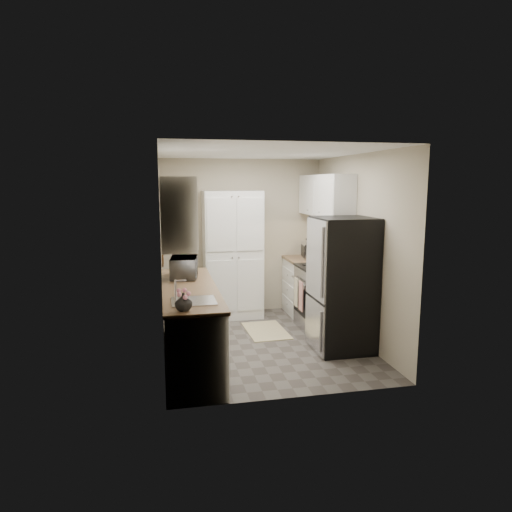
% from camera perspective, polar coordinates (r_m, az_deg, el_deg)
% --- Properties ---
extents(ground, '(3.20, 3.20, 0.00)m').
position_cam_1_polar(ground, '(6.23, 0.90, -10.79)').
color(ground, '#56514C').
rests_on(ground, ground).
extents(room_shell, '(2.64, 3.24, 2.52)m').
position_cam_1_polar(room_shell, '(5.86, 0.78, 4.28)').
color(room_shell, '#B8AE95').
rests_on(room_shell, ground).
extents(pantry_cabinet, '(0.90, 0.55, 2.00)m').
position_cam_1_polar(pantry_cabinet, '(7.19, -2.95, 0.16)').
color(pantry_cabinet, white).
rests_on(pantry_cabinet, ground).
extents(base_cabinet_left, '(0.60, 2.30, 0.88)m').
position_cam_1_polar(base_cabinet_left, '(5.55, -8.23, -8.62)').
color(base_cabinet_left, white).
rests_on(base_cabinet_left, ground).
extents(countertop_left, '(0.63, 2.33, 0.04)m').
position_cam_1_polar(countertop_left, '(5.43, -8.34, -3.98)').
color(countertop_left, '#846647').
rests_on(countertop_left, base_cabinet_left).
extents(base_cabinet_right, '(0.60, 0.80, 0.88)m').
position_cam_1_polar(base_cabinet_right, '(7.46, 6.33, -3.95)').
color(base_cabinet_right, white).
rests_on(base_cabinet_right, ground).
extents(countertop_right, '(0.63, 0.83, 0.04)m').
position_cam_1_polar(countertop_right, '(7.37, 6.39, -0.46)').
color(countertop_right, '#846647').
rests_on(countertop_right, base_cabinet_right).
extents(electric_range, '(0.71, 0.78, 1.13)m').
position_cam_1_polar(electric_range, '(6.71, 8.34, -5.14)').
color(electric_range, '#B7B7BC').
rests_on(electric_range, ground).
extents(refrigerator, '(0.70, 0.72, 1.70)m').
position_cam_1_polar(refrigerator, '(5.89, 10.78, -3.51)').
color(refrigerator, '#B7B7BC').
rests_on(refrigerator, ground).
extents(microwave, '(0.38, 0.52, 0.27)m').
position_cam_1_polar(microwave, '(5.88, -8.97, -1.44)').
color(microwave, '#A5A4A9').
rests_on(microwave, countertop_left).
extents(wine_bottle, '(0.07, 0.07, 0.26)m').
position_cam_1_polar(wine_bottle, '(6.14, -10.18, -1.06)').
color(wine_bottle, black).
rests_on(wine_bottle, countertop_left).
extents(flower_vase, '(0.22, 0.22, 0.17)m').
position_cam_1_polar(flower_vase, '(4.40, -9.06, -5.68)').
color(flower_vase, silver).
rests_on(flower_vase, countertop_left).
extents(cutting_board, '(0.09, 0.26, 0.33)m').
position_cam_1_polar(cutting_board, '(6.50, -8.99, -0.14)').
color(cutting_board, '#3E883A').
rests_on(cutting_board, countertop_left).
extents(toaster_oven, '(0.41, 0.48, 0.25)m').
position_cam_1_polar(toaster_oven, '(7.36, 7.16, 0.66)').
color(toaster_oven, silver).
rests_on(toaster_oven, countertop_right).
extents(fruit_basket, '(0.27, 0.27, 0.11)m').
position_cam_1_polar(fruit_basket, '(7.30, 7.25, 2.02)').
color(fruit_basket, orange).
rests_on(fruit_basket, toaster_oven).
extents(kitchen_mat, '(0.58, 0.90, 0.01)m').
position_cam_1_polar(kitchen_mat, '(6.68, 1.25, -9.31)').
color(kitchen_mat, beige).
rests_on(kitchen_mat, ground).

